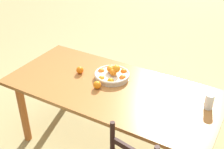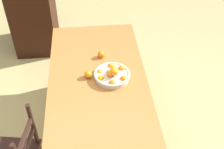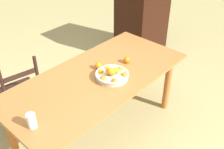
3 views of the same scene
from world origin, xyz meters
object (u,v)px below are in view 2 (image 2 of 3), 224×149
(dining_table, at_px, (99,92))
(orange_loose_1, at_px, (101,54))
(fruit_bowl, at_px, (112,75))
(cabinet, at_px, (33,8))
(orange_loose_0, at_px, (88,74))

(dining_table, relative_size, orange_loose_1, 27.73)
(dining_table, distance_m, orange_loose_1, 0.42)
(fruit_bowl, xyz_separation_m, orange_loose_1, (0.32, 0.08, -0.00))
(cabinet, height_order, orange_loose_0, cabinet)
(dining_table, relative_size, fruit_bowl, 5.85)
(orange_loose_0, xyz_separation_m, orange_loose_1, (0.29, -0.14, -0.00))
(dining_table, bearing_deg, fruit_bowl, -62.50)
(dining_table, bearing_deg, orange_loose_0, 40.12)
(orange_loose_1, bearing_deg, cabinet, 30.95)
(cabinet, bearing_deg, orange_loose_0, -157.50)
(orange_loose_0, distance_m, orange_loose_1, 0.32)
(orange_loose_0, bearing_deg, dining_table, -139.88)
(orange_loose_0, relative_size, orange_loose_1, 1.02)
(fruit_bowl, height_order, orange_loose_0, fruit_bowl)
(cabinet, bearing_deg, orange_loose_1, -149.14)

